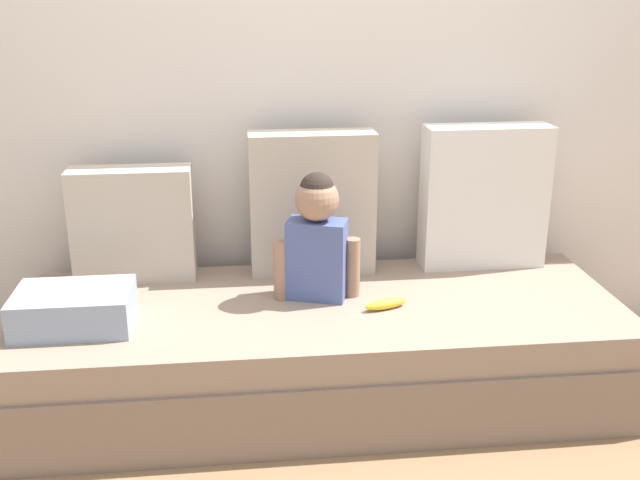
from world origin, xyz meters
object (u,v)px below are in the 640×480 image
(couch, at_px, (321,349))
(toddler, at_px, (317,235))
(banana, at_px, (386,304))
(throw_pillow_center, at_px, (312,203))
(throw_pillow_left, at_px, (133,224))
(throw_pillow_right, at_px, (484,197))
(folded_blanket, at_px, (74,309))

(couch, relative_size, toddler, 4.73)
(toddler, relative_size, banana, 2.89)
(throw_pillow_center, bearing_deg, throw_pillow_left, 180.00)
(throw_pillow_center, bearing_deg, throw_pillow_right, 0.00)
(throw_pillow_right, distance_m, toddler, 0.78)
(toddler, height_order, banana, toddler)
(couch, distance_m, banana, 0.33)
(toddler, height_order, folded_blanket, toddler)
(throw_pillow_right, xyz_separation_m, banana, (-0.49, -0.42, -0.28))
(throw_pillow_center, xyz_separation_m, throw_pillow_right, (0.72, 0.00, 0.01))
(toddler, xyz_separation_m, banana, (0.24, -0.14, -0.23))
(throw_pillow_left, relative_size, throw_pillow_right, 0.80)
(throw_pillow_right, xyz_separation_m, folded_blanket, (-1.60, -0.44, -0.23))
(couch, xyz_separation_m, banana, (0.23, -0.08, 0.22))
(couch, bearing_deg, banana, -19.94)
(banana, bearing_deg, couch, 160.06)
(throw_pillow_center, height_order, banana, throw_pillow_center)
(couch, distance_m, toddler, 0.45)
(throw_pillow_center, relative_size, throw_pillow_right, 0.98)
(throw_pillow_left, height_order, toddler, toddler)
(couch, xyz_separation_m, folded_blanket, (-0.88, -0.11, 0.26))
(couch, bearing_deg, throw_pillow_right, 24.85)
(throw_pillow_left, distance_m, throw_pillow_center, 0.72)
(couch, distance_m, throw_pillow_left, 0.90)
(throw_pillow_center, height_order, toddler, throw_pillow_center)
(folded_blanket, bearing_deg, throw_pillow_right, 15.42)
(couch, distance_m, throw_pillow_right, 0.93)
(couch, relative_size, banana, 13.67)
(throw_pillow_left, height_order, folded_blanket, throw_pillow_left)
(toddler, bearing_deg, throw_pillow_left, 158.52)
(couch, height_order, throw_pillow_center, throw_pillow_center)
(couch, height_order, folded_blanket, folded_blanket)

